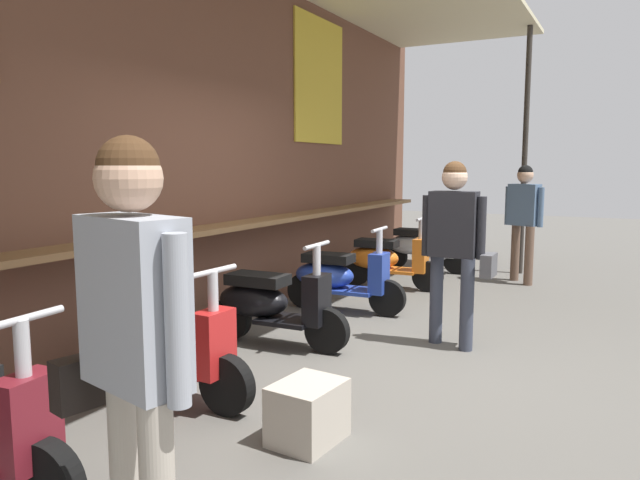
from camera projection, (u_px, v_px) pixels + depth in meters
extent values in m
plane|color=#56544F|center=(381.00, 361.00, 4.97)|extent=(32.12, 32.12, 0.00)
cube|color=brown|center=(187.00, 139.00, 5.66)|extent=(11.47, 0.25, 3.77)
cube|color=brown|center=(214.00, 229.00, 5.63)|extent=(10.32, 0.36, 0.05)
cube|color=gold|center=(320.00, 81.00, 7.66)|extent=(1.30, 0.02, 1.59)
cylinder|color=#332D28|center=(525.00, 151.00, 8.81)|extent=(0.08, 0.08, 3.69)
cube|color=maroon|center=(27.00, 422.00, 2.70)|extent=(0.29, 0.18, 0.44)
cylinder|color=#B7B7BC|center=(25.00, 395.00, 2.68)|extent=(0.07, 0.07, 0.70)
cylinder|color=#B7B7BC|center=(20.00, 320.00, 2.64)|extent=(0.46, 0.07, 0.04)
ellipsoid|color=red|center=(144.00, 339.00, 4.23)|extent=(0.41, 0.71, 0.30)
cube|color=black|center=(148.00, 313.00, 4.18)|extent=(0.32, 0.56, 0.10)
cube|color=red|center=(181.00, 368.00, 4.07)|extent=(0.40, 0.51, 0.04)
cube|color=red|center=(214.00, 343.00, 3.90)|extent=(0.29, 0.17, 0.44)
cylinder|color=#B7B7BC|center=(214.00, 324.00, 3.88)|extent=(0.07, 0.07, 0.70)
cylinder|color=#B7B7BC|center=(212.00, 271.00, 3.84)|extent=(0.46, 0.05, 0.04)
cylinder|color=black|center=(227.00, 385.00, 3.88)|extent=(0.12, 0.40, 0.40)
cylinder|color=black|center=(120.00, 360.00, 4.38)|extent=(0.12, 0.40, 0.40)
ellipsoid|color=black|center=(253.00, 300.00, 5.45)|extent=(0.41, 0.71, 0.30)
cube|color=black|center=(258.00, 279.00, 5.40)|extent=(0.32, 0.56, 0.10)
cube|color=black|center=(287.00, 320.00, 5.32)|extent=(0.40, 0.51, 0.04)
cube|color=black|center=(317.00, 300.00, 5.16)|extent=(0.29, 0.17, 0.44)
cylinder|color=#B7B7BC|center=(317.00, 285.00, 5.15)|extent=(0.07, 0.07, 0.70)
cylinder|color=#B7B7BC|center=(317.00, 245.00, 5.10)|extent=(0.46, 0.05, 0.04)
cylinder|color=black|center=(327.00, 331.00, 5.16)|extent=(0.11, 0.40, 0.40)
cylinder|color=black|center=(231.00, 318.00, 5.58)|extent=(0.11, 0.40, 0.40)
ellipsoid|color=#233D9E|center=(324.00, 275.00, 6.71)|extent=(0.42, 0.72, 0.30)
cube|color=black|center=(328.00, 258.00, 6.66)|extent=(0.33, 0.57, 0.10)
cube|color=#233D9E|center=(353.00, 291.00, 6.58)|extent=(0.41, 0.52, 0.04)
cube|color=#233D9E|center=(379.00, 273.00, 6.43)|extent=(0.29, 0.18, 0.44)
cylinder|color=#B7B7BC|center=(379.00, 261.00, 6.41)|extent=(0.07, 0.07, 0.70)
cylinder|color=#B7B7BC|center=(379.00, 229.00, 6.37)|extent=(0.46, 0.06, 0.04)
cylinder|color=black|center=(387.00, 298.00, 6.42)|extent=(0.12, 0.41, 0.40)
cylinder|color=black|center=(305.00, 290.00, 6.83)|extent=(0.12, 0.41, 0.40)
ellipsoid|color=orange|center=(373.00, 258.00, 7.96)|extent=(0.43, 0.73, 0.30)
cube|color=black|center=(377.00, 243.00, 7.92)|extent=(0.34, 0.57, 0.10)
cube|color=orange|center=(398.00, 270.00, 7.84)|extent=(0.41, 0.53, 0.04)
cube|color=orange|center=(421.00, 255.00, 7.70)|extent=(0.29, 0.18, 0.44)
cylinder|color=#B7B7BC|center=(421.00, 246.00, 7.68)|extent=(0.07, 0.07, 0.70)
cylinder|color=#B7B7BC|center=(421.00, 219.00, 7.64)|extent=(0.46, 0.07, 0.04)
cylinder|color=black|center=(428.00, 276.00, 7.69)|extent=(0.13, 0.41, 0.40)
cylinder|color=black|center=(356.00, 271.00, 8.09)|extent=(0.13, 0.41, 0.40)
ellipsoid|color=#B2B5BA|center=(410.00, 245.00, 9.28)|extent=(0.38, 0.70, 0.30)
cube|color=black|center=(413.00, 232.00, 9.23)|extent=(0.30, 0.55, 0.10)
cube|color=#B2B5BA|center=(431.00, 256.00, 9.13)|extent=(0.38, 0.50, 0.04)
cube|color=#B2B5BA|center=(451.00, 243.00, 8.96)|extent=(0.28, 0.16, 0.44)
cylinder|color=#B7B7BC|center=(451.00, 234.00, 8.95)|extent=(0.07, 0.07, 0.70)
cylinder|color=#B7B7BC|center=(452.00, 211.00, 8.90)|extent=(0.46, 0.04, 0.04)
cylinder|color=black|center=(457.00, 261.00, 8.95)|extent=(0.10, 0.40, 0.40)
cylinder|color=black|center=(395.00, 256.00, 9.42)|extent=(0.10, 0.40, 0.40)
cylinder|color=#ADA393|center=(126.00, 479.00, 2.28)|extent=(0.12, 0.12, 0.86)
cube|color=#999EA8|center=(134.00, 302.00, 2.06)|extent=(0.29, 0.46, 0.61)
sphere|color=tan|center=(129.00, 179.00, 2.01)|extent=(0.23, 0.23, 0.23)
sphere|color=#472D19|center=(128.00, 167.00, 2.00)|extent=(0.21, 0.21, 0.21)
cylinder|color=#999EA8|center=(177.00, 321.00, 1.90)|extent=(0.08, 0.08, 0.57)
cylinder|color=#999EA8|center=(97.00, 298.00, 2.23)|extent=(0.08, 0.08, 0.57)
cube|color=black|center=(87.00, 380.00, 2.30)|extent=(0.28, 0.16, 0.20)
cylinder|color=#383D4C|center=(436.00, 299.00, 5.46)|extent=(0.12, 0.12, 0.82)
cylinder|color=#383D4C|center=(467.00, 305.00, 5.22)|extent=(0.12, 0.12, 0.82)
cube|color=#232328|center=(453.00, 224.00, 5.25)|extent=(0.20, 0.41, 0.58)
sphere|color=beige|center=(455.00, 177.00, 5.20)|extent=(0.22, 0.22, 0.22)
sphere|color=#472D19|center=(455.00, 173.00, 5.19)|extent=(0.21, 0.21, 0.21)
cylinder|color=#232328|center=(426.00, 225.00, 5.36)|extent=(0.08, 0.08, 0.55)
cylinder|color=#232328|center=(481.00, 228.00, 5.14)|extent=(0.08, 0.08, 0.55)
cube|color=#4C4C51|center=(489.00, 265.00, 5.16)|extent=(0.26, 0.10, 0.20)
cylinder|color=brown|center=(529.00, 256.00, 8.09)|extent=(0.12, 0.12, 0.81)
cylinder|color=brown|center=(515.00, 252.00, 8.43)|extent=(0.12, 0.12, 0.81)
cube|color=slate|center=(524.00, 205.00, 8.17)|extent=(0.32, 0.45, 0.57)
sphere|color=tan|center=(525.00, 175.00, 8.12)|extent=(0.22, 0.22, 0.22)
sphere|color=black|center=(525.00, 172.00, 8.12)|extent=(0.20, 0.20, 0.20)
cylinder|color=slate|center=(541.00, 207.00, 8.00)|extent=(0.08, 0.08, 0.54)
cylinder|color=slate|center=(508.00, 206.00, 8.35)|extent=(0.08, 0.08, 0.54)
cube|color=#B2A899|center=(308.00, 412.00, 3.51)|extent=(0.46, 0.38, 0.36)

